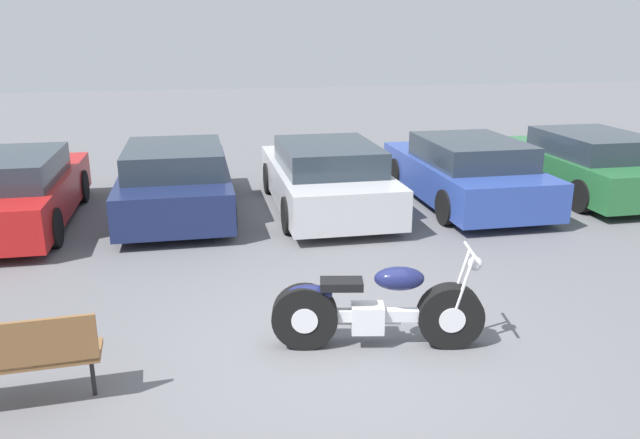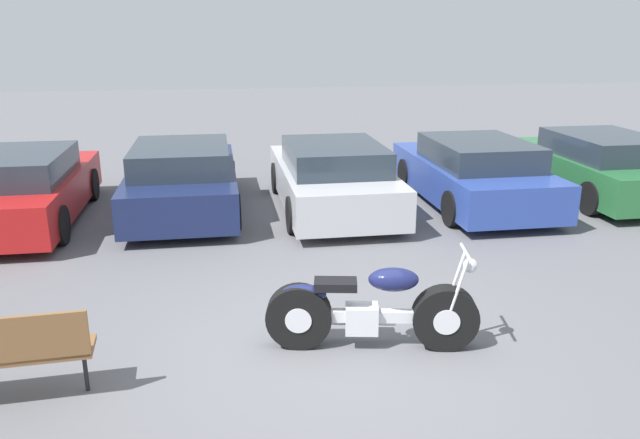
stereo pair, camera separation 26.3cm
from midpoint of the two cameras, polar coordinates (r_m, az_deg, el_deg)
ground_plane at (r=6.68m, az=3.05°, el=-11.90°), size 60.00×60.00×0.00m
motorcycle at (r=6.59m, az=5.69°, el=-8.28°), size 2.22×0.83×1.07m
parked_car_red at (r=11.76m, az=-25.12°, el=2.55°), size 1.96×4.33×1.26m
parked_car_navy at (r=11.61m, az=-11.78°, el=3.66°), size 1.96×4.33×1.26m
parked_car_silver at (r=11.49m, az=1.78°, el=3.87°), size 1.96×4.33×1.26m
parked_car_blue at (r=12.23m, az=14.42°, el=4.15°), size 1.96×4.33×1.26m
parked_car_green at (r=13.72m, az=24.51°, el=4.51°), size 1.96×4.33×1.26m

